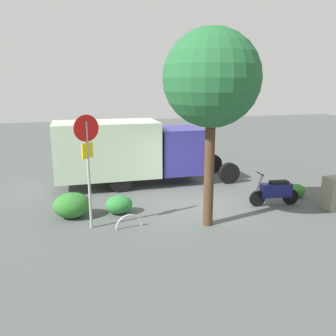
{
  "coord_description": "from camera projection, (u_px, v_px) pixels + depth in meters",
  "views": [
    {
      "loc": [
        4.25,
        11.09,
        4.26
      ],
      "look_at": [
        0.92,
        -0.35,
        1.37
      ],
      "focal_mm": 37.96,
      "sensor_mm": 36.0,
      "label": 1
    }
  ],
  "objects": [
    {
      "name": "motorcycle",
      "position": [
        275.0,
        191.0,
        12.49
      ],
      "size": [
        1.81,
        0.58,
        1.2
      ],
      "rotation": [
        0.0,
        0.0,
        -0.12
      ],
      "color": "black",
      "rests_on": "ground"
    },
    {
      "name": "shrub_mid_verge",
      "position": [
        296.0,
        191.0,
        13.47
      ],
      "size": [
        0.73,
        0.6,
        0.5
      ],
      "primitive_type": "ellipsoid",
      "color": "#2F7827",
      "rests_on": "ground"
    },
    {
      "name": "ground_plane",
      "position": [
        196.0,
        206.0,
        12.5
      ],
      "size": [
        60.0,
        60.0,
        0.0
      ],
      "primitive_type": "plane",
      "color": "#4A504E"
    },
    {
      "name": "utility_cabinet",
      "position": [
        335.0,
        193.0,
        12.09
      ],
      "size": [
        0.72,
        0.57,
        1.14
      ],
      "primitive_type": "cube",
      "rotation": [
        0.0,
        0.0,
        0.03
      ],
      "color": "slate",
      "rests_on": "ground"
    },
    {
      "name": "shrub_by_tree",
      "position": [
        72.0,
        205.0,
        11.39
      ],
      "size": [
        1.2,
        0.98,
        0.82
      ],
      "primitive_type": "ellipsoid",
      "color": "#2C6E29",
      "rests_on": "ground"
    },
    {
      "name": "bike_rack_hoop",
      "position": [
        129.0,
        228.0,
        10.67
      ],
      "size": [
        0.85,
        0.15,
        0.85
      ],
      "primitive_type": "torus",
      "rotation": [
        1.57,
        0.0,
        0.12
      ],
      "color": "#B7B7BC",
      "rests_on": "ground"
    },
    {
      "name": "shrub_near_sign",
      "position": [
        119.0,
        205.0,
        11.75
      ],
      "size": [
        0.9,
        0.73,
        0.61
      ],
      "primitive_type": "ellipsoid",
      "color": "#2B7634",
      "rests_on": "ground"
    },
    {
      "name": "stop_sign",
      "position": [
        88.0,
        154.0,
        10.12
      ],
      "size": [
        0.71,
        0.33,
        3.38
      ],
      "color": "#9E9EA3",
      "rests_on": "ground"
    },
    {
      "name": "box_truck_near",
      "position": [
        131.0,
        149.0,
        14.85
      ],
      "size": [
        7.67,
        2.33,
        2.7
      ],
      "rotation": [
        0.0,
        0.0,
        3.12
      ],
      "color": "black",
      "rests_on": "ground"
    },
    {
      "name": "street_tree",
      "position": [
        212.0,
        80.0,
        9.89
      ],
      "size": [
        2.77,
        2.77,
        5.75
      ],
      "color": "#47301E",
      "rests_on": "ground"
    }
  ]
}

